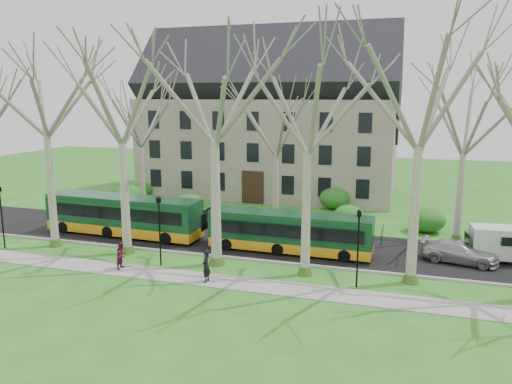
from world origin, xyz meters
TOP-DOWN VIEW (x-y plane):
  - ground at (0.00, 0.00)m, footprint 120.00×120.00m
  - sidewalk at (0.00, -2.50)m, footprint 70.00×2.00m
  - road at (0.00, 5.50)m, footprint 80.00×8.00m
  - curb at (0.00, 1.50)m, footprint 80.00×0.25m
  - building at (-6.00, 24.00)m, footprint 26.50×12.20m
  - tree_row_verge at (0.00, 0.30)m, footprint 49.00×7.00m
  - tree_row_far at (-1.33, 11.00)m, footprint 33.00×7.00m
  - lamp_row at (-0.00, -1.00)m, footprint 36.22×0.22m
  - hedges at (-4.67, 14.00)m, footprint 30.60×8.60m
  - bus_lead at (-11.85, 4.27)m, footprint 12.24×3.05m
  - bus_follow at (1.04, 3.94)m, footprint 10.93×2.45m
  - sedan at (11.75, 4.92)m, footprint 4.89×2.78m
  - pedestrian_a at (-2.18, -2.84)m, footprint 0.45×0.68m
  - pedestrian_b at (-7.94, -2.27)m, footprint 0.64×0.81m

SIDE VIEW (x-z plane):
  - ground at x=0.00m, z-range 0.00..0.00m
  - sidewalk at x=0.00m, z-range 0.00..0.06m
  - road at x=0.00m, z-range 0.00..0.06m
  - curb at x=0.00m, z-range 0.00..0.14m
  - sedan at x=11.75m, z-range 0.06..1.40m
  - pedestrian_b at x=-7.94m, z-range 0.06..1.69m
  - pedestrian_a at x=-2.18m, z-range 0.06..1.92m
  - hedges at x=-4.67m, z-range 0.00..2.00m
  - bus_follow at x=1.04m, z-range 0.06..2.78m
  - bus_lead at x=-11.85m, z-range 0.06..3.10m
  - lamp_row at x=0.00m, z-range 0.42..4.72m
  - tree_row_far at x=-1.33m, z-range 0.00..12.00m
  - tree_row_verge at x=0.00m, z-range 0.00..14.00m
  - building at x=-6.00m, z-range 0.07..16.07m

